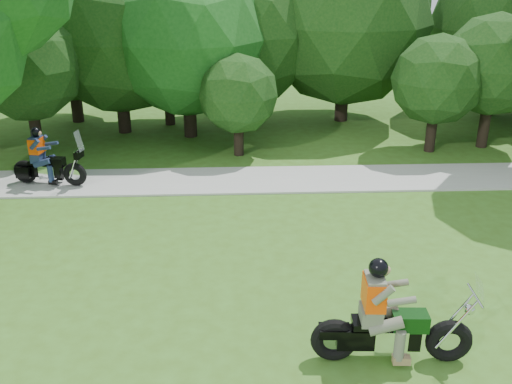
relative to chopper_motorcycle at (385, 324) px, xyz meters
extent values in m
plane|color=#3B5F1B|center=(-0.04, 0.46, -0.72)|extent=(100.00, 100.00, 0.00)
cube|color=#A0A09B|center=(-0.04, 8.46, -0.69)|extent=(60.00, 2.20, 0.06)
cylinder|color=black|center=(-8.82, 15.61, 0.18)|extent=(0.47, 0.47, 1.80)
sphere|color=#10340F|center=(-8.82, 15.61, 2.82)|extent=(5.35, 5.35, 5.35)
cylinder|color=black|center=(-9.22, 11.55, 0.17)|extent=(0.38, 0.38, 1.78)
sphere|color=#10340F|center=(-9.22, 11.55, 2.25)|extent=(3.67, 3.67, 3.67)
cylinder|color=black|center=(-1.81, 15.15, 0.18)|extent=(0.49, 0.49, 1.80)
sphere|color=#10340F|center=(-1.81, 15.15, 2.95)|extent=(5.73, 5.73, 5.73)
cylinder|color=black|center=(-2.22, 10.97, -0.09)|extent=(0.33, 0.33, 1.25)
sphere|color=#10340F|center=(-2.22, 10.97, 1.41)|extent=(2.70, 2.70, 2.70)
cylinder|color=black|center=(2.12, 15.28, 0.18)|extent=(0.53, 0.53, 1.80)
sphere|color=#10340F|center=(2.12, 15.28, 3.24)|extent=(6.64, 6.64, 6.64)
cylinder|color=black|center=(-4.02, 13.27, 0.18)|extent=(0.49, 0.49, 1.80)
sphere|color=#165017|center=(-4.02, 13.27, 2.95)|extent=(5.73, 5.73, 5.73)
cylinder|color=black|center=(8.67, 15.97, 0.18)|extent=(0.49, 0.49, 1.80)
sphere|color=#10340F|center=(8.67, 15.97, 2.97)|extent=(5.79, 5.79, 5.79)
cylinder|color=black|center=(4.49, 11.07, 0.04)|extent=(0.35, 0.35, 1.51)
sphere|color=#10340F|center=(4.49, 11.07, 1.80)|extent=(3.10, 3.10, 3.10)
cylinder|color=black|center=(-4.95, 14.97, 0.10)|extent=(0.40, 0.40, 1.63)
sphere|color=#10340F|center=(-4.95, 14.97, 2.19)|extent=(3.91, 3.91, 3.91)
cylinder|color=black|center=(-6.62, 13.96, 0.18)|extent=(0.49, 0.49, 1.78)
sphere|color=#10340F|center=(-6.62, 13.96, 2.92)|extent=(5.71, 5.71, 5.71)
cylinder|color=black|center=(6.53, 11.49, 0.17)|extent=(0.38, 0.38, 1.77)
sphere|color=#10340F|center=(6.53, 11.49, 2.20)|extent=(3.54, 3.54, 3.54)
torus|color=black|center=(-0.83, 0.05, -0.32)|extent=(0.80, 0.27, 0.79)
torus|color=black|center=(1.09, -0.06, -0.32)|extent=(0.80, 0.27, 0.79)
cube|color=black|center=(-0.10, 0.01, -0.26)|extent=(1.40, 0.35, 0.36)
cube|color=silver|center=(0.09, -0.01, -0.26)|extent=(0.56, 0.42, 0.45)
cube|color=black|center=(0.40, -0.02, 0.07)|extent=(0.61, 0.37, 0.29)
cube|color=black|center=(-0.25, 0.01, 0.03)|extent=(0.61, 0.40, 0.11)
cylinder|color=silver|center=(1.14, -0.07, 0.07)|extent=(0.61, 0.09, 0.94)
cylinder|color=silver|center=(1.40, -0.08, 0.56)|extent=(0.08, 0.72, 0.04)
cube|color=#5B604E|center=(-0.25, 0.01, 0.19)|extent=(0.36, 0.45, 0.27)
cube|color=#5B604E|center=(-0.23, 0.01, 0.59)|extent=(0.32, 0.49, 0.63)
cube|color=#FF4705|center=(-0.23, 0.01, 0.62)|extent=(0.36, 0.54, 0.50)
sphere|color=black|center=(-0.19, 0.01, 1.07)|extent=(0.32, 0.32, 0.32)
torus|color=black|center=(-8.64, 8.47, -0.30)|extent=(0.74, 0.34, 0.71)
torus|color=black|center=(-7.10, 8.17, -0.30)|extent=(0.74, 0.34, 0.71)
cube|color=black|center=(-8.05, 8.35, -0.25)|extent=(1.16, 0.46, 0.32)
cube|color=silver|center=(-7.90, 8.32, -0.25)|extent=(0.54, 0.43, 0.41)
cube|color=black|center=(-7.65, 8.28, 0.05)|extent=(0.58, 0.40, 0.26)
cube|color=black|center=(-8.18, 8.38, 0.01)|extent=(0.58, 0.42, 0.10)
cylinder|color=silver|center=(-7.06, 8.16, 0.05)|extent=(0.40, 0.12, 0.91)
cylinder|color=silver|center=(-6.89, 8.13, 0.49)|extent=(0.16, 0.64, 0.04)
cube|color=black|center=(-8.63, 8.24, -0.25)|extent=(0.44, 0.20, 0.34)
cube|color=black|center=(-8.55, 8.68, -0.25)|extent=(0.44, 0.20, 0.34)
cube|color=#1D234D|center=(-8.18, 8.38, 0.15)|extent=(0.37, 0.44, 0.24)
cube|color=#1D234D|center=(-8.16, 8.37, 0.52)|extent=(0.34, 0.47, 0.57)
cube|color=#FF4705|center=(-8.16, 8.37, 0.54)|extent=(0.38, 0.51, 0.45)
sphere|color=black|center=(-8.13, 8.37, 0.95)|extent=(0.28, 0.28, 0.28)
camera|label=1|loc=(-2.49, -7.76, 5.61)|focal=40.00mm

